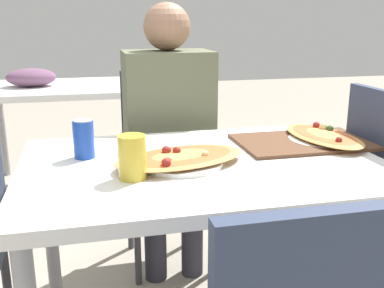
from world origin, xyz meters
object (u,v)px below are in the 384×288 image
pizza_main (181,158)px  drink_glass (132,157)px  soda_can (84,139)px  person_seated (169,119)px  dining_table (203,184)px  chair_far_seated (165,155)px  pizza_second (323,137)px

pizza_main → drink_glass: (-0.16, -0.09, 0.04)m
soda_can → pizza_main: bearing=-26.7°
person_seated → pizza_main: size_ratio=2.61×
dining_table → chair_far_seated: size_ratio=1.24×
dining_table → pizza_second: (0.48, 0.12, 0.10)m
dining_table → person_seated: (-0.00, 0.61, 0.08)m
chair_far_seated → person_seated: 0.23m
person_seated → pizza_second: 0.69m
person_seated → pizza_main: (-0.08, -0.63, 0.02)m
person_seated → pizza_main: 0.63m
pizza_main → pizza_second: pizza_second is taller
person_seated → pizza_main: bearing=82.9°
soda_can → drink_glass: bearing=-60.7°
chair_far_seated → drink_glass: size_ratio=7.33×
soda_can → pizza_second: 0.85m
dining_table → person_seated: size_ratio=0.93×
dining_table → soda_can: bearing=161.4°
dining_table → person_seated: person_seated is taller
chair_far_seated → dining_table: bearing=90.0°
dining_table → pizza_main: (-0.08, -0.02, 0.10)m
chair_far_seated → pizza_main: 0.78m
soda_can → pizza_second: (0.85, -0.01, -0.04)m
person_seated → soda_can: size_ratio=9.80×
chair_far_seated → soda_can: bearing=58.6°
drink_glass → soda_can: bearing=119.3°
person_seated → soda_can: (-0.37, -0.48, 0.06)m
person_seated → soda_can: 0.61m
pizza_main → pizza_second: 0.58m
dining_table → chair_far_seated: bearing=90.0°
dining_table → soda_can: size_ratio=9.12×
drink_glass → pizza_second: 0.75m
chair_far_seated → drink_glass: 0.90m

